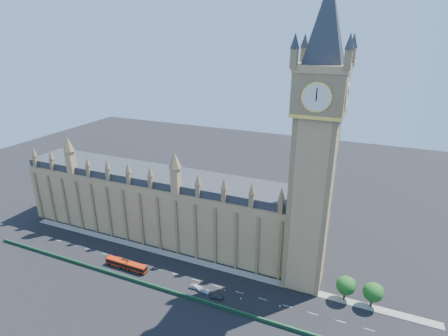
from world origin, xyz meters
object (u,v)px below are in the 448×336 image
at_px(red_bus, 126,265).
at_px(car_white, 204,290).
at_px(car_silver, 195,287).
at_px(car_grey, 216,296).

relative_size(red_bus, car_white, 3.77).
distance_m(car_silver, car_white, 3.41).
bearing_deg(car_silver, red_bus, 88.04).
xyz_separation_m(car_grey, car_silver, (-8.33, 1.49, -0.07)).
distance_m(red_bus, car_white, 31.49).
bearing_deg(car_grey, car_silver, 76.27).
bearing_deg(red_bus, car_grey, -1.92).
xyz_separation_m(car_grey, car_white, (-4.96, 0.99, -0.10)).
xyz_separation_m(red_bus, car_silver, (28.10, 0.12, -0.83)).
bearing_deg(car_grey, car_white, 75.05).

